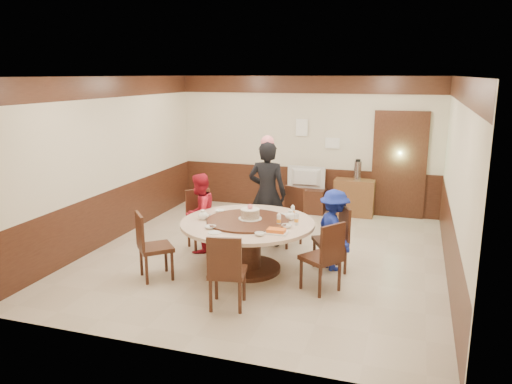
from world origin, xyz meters
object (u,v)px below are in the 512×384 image
(banquet_table, at_px, (248,236))
(shrimp_platter, at_px, (276,231))
(person_standing, at_px, (267,194))
(person_blue, at_px, (334,230))
(tv_stand, at_px, (305,200))
(television, at_px, (305,178))
(side_cabinet, at_px, (354,198))
(thermos, at_px, (358,171))
(birthday_cake, at_px, (250,214))
(person_red, at_px, (200,213))

(banquet_table, relative_size, shrimp_platter, 6.50)
(banquet_table, height_order, person_standing, person_standing)
(person_blue, distance_m, tv_stand, 3.19)
(person_blue, height_order, shrimp_platter, person_blue)
(person_standing, height_order, person_blue, person_standing)
(person_blue, distance_m, television, 3.18)
(banquet_table, relative_size, side_cabinet, 2.44)
(side_cabinet, bearing_deg, thermos, 0.00)
(banquet_table, xyz_separation_m, television, (0.11, 3.42, 0.20))
(tv_stand, distance_m, side_cabinet, 1.03)
(person_standing, distance_m, person_blue, 1.50)
(birthday_cake, height_order, television, birthday_cake)
(person_red, relative_size, tv_stand, 1.52)
(shrimp_platter, xyz_separation_m, side_cabinet, (0.58, 3.85, -0.40))
(person_red, bearing_deg, side_cabinet, 156.45)
(person_standing, distance_m, birthday_cake, 1.16)
(tv_stand, bearing_deg, thermos, 1.62)
(banquet_table, relative_size, person_red, 1.51)
(person_red, xyz_separation_m, side_cabinet, (2.13, 2.91, -0.27))
(tv_stand, xyz_separation_m, thermos, (1.06, 0.03, 0.69))
(person_standing, height_order, side_cabinet, person_standing)
(shrimp_platter, xyz_separation_m, thermos, (0.62, 3.85, 0.16))
(tv_stand, bearing_deg, person_standing, -94.36)
(birthday_cake, relative_size, tv_stand, 0.40)
(person_blue, distance_m, shrimp_platter, 1.08)
(banquet_table, xyz_separation_m, side_cabinet, (1.12, 3.45, -0.16))
(person_standing, height_order, thermos, person_standing)
(birthday_cake, bearing_deg, tv_stand, 88.58)
(television, bearing_deg, person_standing, 86.84)
(person_blue, xyz_separation_m, television, (-1.09, 2.98, 0.13))
(thermos, bearing_deg, side_cabinet, 180.00)
(banquet_table, relative_size, person_blue, 1.61)
(person_standing, xyz_separation_m, side_cabinet, (1.19, 2.25, -0.51))
(person_standing, relative_size, television, 2.22)
(birthday_cake, relative_size, thermos, 0.90)
(person_standing, relative_size, tv_stand, 2.09)
(person_blue, distance_m, side_cabinet, 3.02)
(banquet_table, relative_size, thermos, 5.13)
(person_blue, relative_size, thermos, 3.18)
(television, distance_m, side_cabinet, 1.08)
(person_standing, bearing_deg, banquet_table, 91.89)
(person_standing, relative_size, shrimp_platter, 5.91)
(banquet_table, bearing_deg, tv_stand, 88.19)
(thermos, bearing_deg, person_red, -126.68)
(banquet_table, xyz_separation_m, thermos, (1.17, 3.45, 0.41))
(person_blue, distance_m, thermos, 3.03)
(banquet_table, height_order, thermos, thermos)
(television, relative_size, thermos, 2.10)
(person_standing, height_order, birthday_cake, person_standing)
(tv_stand, bearing_deg, person_blue, -69.97)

